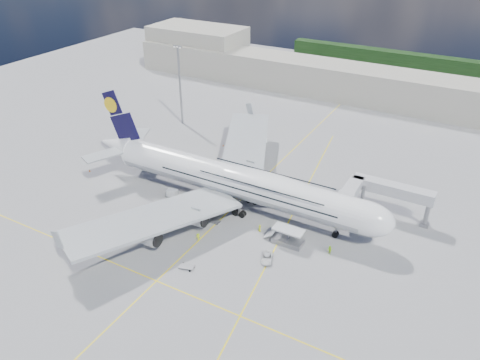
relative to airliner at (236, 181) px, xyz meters
The scene contains 32 objects.
ground 12.13m from the airliner, 91.49° to the right, with size 300.00×300.00×0.00m, color gray.
taxi_line_main 12.13m from the airliner, 91.49° to the right, with size 0.25×220.00×0.01m, color yellow.
taxi_line_cross 30.78m from the airliner, 90.50° to the right, with size 120.00×0.25×0.01m, color yellow.
taxi_line_diag 15.36m from the airliner, ahead, with size 0.25×100.00×0.01m, color yellow.
airliner is the anchor object (origin of this frame).
jet_bridge 31.50m from the airliner, 20.31° to the left, with size 18.80×12.10×8.50m.
cargo_loader 18.87m from the airliner, 23.23° to the right, with size 8.53×3.20×3.67m.
light_mast 53.72m from the airliner, 139.00° to the left, with size 3.00×0.70×25.50m.
terminal 85.00m from the airliner, 90.18° to the left, with size 180.00×16.00×12.00m, color #B2AD9E.
hangar 114.20m from the airliner, 127.98° to the left, with size 40.00×22.00×18.00m, color #B2AD9E.
tree_line 135.97m from the airliner, 73.00° to the left, with size 160.00×6.00×8.00m, color #193814.
dolly_row_a 26.24m from the airliner, 137.74° to the right, with size 3.08×2.29×0.40m.
dolly_row_b 24.33m from the airliner, 134.67° to the right, with size 2.86×1.54×0.42m.
dolly_row_c 16.82m from the airliner, 121.86° to the right, with size 3.37×2.09×2.01m.
dolly_back 17.12m from the airliner, 165.11° to the right, with size 3.49×2.22×2.06m.
dolly_nose_far 25.12m from the airliner, 83.90° to the right, with size 3.33×2.37×0.44m.
dolly_nose_near 10.43m from the airliner, 98.02° to the right, with size 3.32×2.16×0.45m.
baggage_tug 22.46m from the airliner, 114.40° to the right, with size 3.09×2.36×1.75m.
catering_truck_inner 19.03m from the airliner, 147.76° to the left, with size 6.84×4.44×3.78m.
catering_truck_outer 34.92m from the airliner, 109.28° to the left, with size 6.11×2.96×3.51m.
service_van 21.88m from the airliner, 43.01° to the right, with size 2.02×4.39×1.22m, color white.
crew_nose 24.53m from the airliner, ahead, with size 0.68×0.44×1.85m, color #98E017.
crew_loader 27.02m from the airliner, 13.67° to the right, with size 0.97×0.75×1.99m, color #B6FF1A.
crew_wing 18.83m from the airliner, 121.64° to the right, with size 1.05×0.44×1.80m, color #E3FF1A.
crew_van 12.93m from the airliner, 32.94° to the right, with size 0.81×0.53×1.66m, color #D7EA18.
crew_tug 16.79m from the airliner, 90.78° to the right, with size 1.23×0.71×1.91m, color #E2FD1A.
cone_nose 27.45m from the airliner, 14.51° to the left, with size 0.41×0.41×0.52m.
cone_wing_left_inner 21.78m from the airliner, 134.50° to the left, with size 0.37×0.37×0.48m.
cone_wing_left_outer 33.61m from the airliner, 126.18° to the left, with size 0.43×0.43×0.54m.
cone_wing_right_inner 21.40m from the airliner, 131.33° to the right, with size 0.38×0.38×0.48m.
cone_wing_right_outer 26.33m from the airliner, 137.31° to the right, with size 0.45×0.45×0.57m.
cone_tail 43.57m from the airliner, behind, with size 0.50×0.50×0.63m.
Camera 1 is at (46.73, -71.00, 61.07)m, focal length 35.00 mm.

